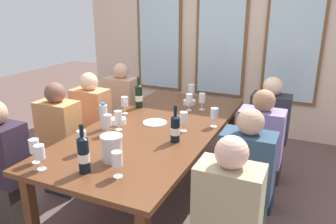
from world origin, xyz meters
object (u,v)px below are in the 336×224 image
object	(u,v)px
wine_glass_6	(34,147)
seated_person_4	(92,125)
metal_pitcher	(112,148)
wine_glass_4	(117,160)
wine_glass_3	(202,99)
wine_glass_11	(40,153)
tasting_bowl_1	(118,121)
wine_glass_5	(214,114)
dining_table	(155,133)
water_bottle	(104,117)
seated_person_1	(268,133)
wine_glass_1	(108,121)
wine_glass_0	(191,89)
wine_glass_2	(184,118)
wine_glass_8	(118,117)
tasting_bowl_0	(189,102)
seated_person_0	(122,110)
wine_glass_9	(82,138)
seated_person_2	(61,142)
seated_person_5	(259,154)
wine_bottle_2	(84,154)
wine_glass_10	(125,102)
wine_bottle_1	(139,96)
wine_bottle_0	(175,128)
white_plate_0	(155,123)
wine_glass_7	(189,99)
seated_person_6	(5,172)
seated_person_3	(245,184)

from	to	relation	value
wine_glass_6	seated_person_4	world-z (taller)	seated_person_4
metal_pitcher	wine_glass_4	xyz separation A→B (m)	(0.16, -0.18, 0.02)
wine_glass_3	wine_glass_11	world-z (taller)	same
tasting_bowl_1	wine_glass_5	size ratio (longest dim) A/B	0.83
dining_table	water_bottle	bearing A→B (deg)	-147.36
wine_glass_4	seated_person_1	distance (m)	1.89
wine_glass_1	wine_glass_4	distance (m)	0.74
tasting_bowl_1	wine_glass_0	size ratio (longest dim) A/B	0.83
wine_glass_2	wine_glass_8	bearing A→B (deg)	-158.69
tasting_bowl_0	seated_person_0	bearing A→B (deg)	173.40
wine_glass_2	wine_glass_5	xyz separation A→B (m)	(0.21, 0.21, -0.00)
tasting_bowl_0	wine_glass_9	size ratio (longest dim) A/B	0.77
seated_person_2	seated_person_4	size ratio (longest dim) A/B	1.00
wine_glass_6	wine_glass_2	bearing A→B (deg)	53.74
wine_glass_9	seated_person_2	world-z (taller)	seated_person_2
metal_pitcher	seated_person_0	bearing A→B (deg)	120.06
wine_glass_2	seated_person_1	xyz separation A→B (m)	(0.61, 0.82, -0.33)
seated_person_5	wine_glass_5	bearing A→B (deg)	-170.94
wine_glass_0	seated_person_0	distance (m)	0.94
wine_bottle_2	wine_glass_8	world-z (taller)	wine_bottle_2
wine_glass_8	wine_glass_10	xyz separation A→B (m)	(-0.19, 0.41, -0.00)
seated_person_2	wine_glass_0	bearing A→B (deg)	54.38
wine_glass_1	wine_glass_9	xyz separation A→B (m)	(0.03, -0.38, 0.00)
wine_glass_3	seated_person_0	distance (m)	1.18
wine_glass_4	seated_person_0	xyz separation A→B (m)	(-1.08, 1.77, -0.33)
wine_bottle_1	wine_glass_9	xyz separation A→B (m)	(0.16, -1.15, -0.01)
wine_bottle_0	metal_pitcher	bearing A→B (deg)	-118.53
white_plate_0	wine_glass_0	bearing A→B (deg)	88.62
tasting_bowl_0	wine_glass_7	size ratio (longest dim) A/B	0.77
wine_bottle_2	wine_glass_2	bearing A→B (deg)	71.17
seated_person_1	wine_glass_7	bearing A→B (deg)	-161.70
white_plate_0	seated_person_5	world-z (taller)	seated_person_5
metal_pitcher	wine_glass_4	distance (m)	0.24
dining_table	wine_bottle_0	world-z (taller)	wine_bottle_0
white_plate_0	tasting_bowl_1	size ratio (longest dim) A/B	1.55
seated_person_6	tasting_bowl_1	bearing A→B (deg)	55.73
wine_glass_1	seated_person_0	size ratio (longest dim) A/B	0.16
seated_person_5	wine_glass_1	bearing A→B (deg)	-152.48
seated_person_0	wine_bottle_0	bearing A→B (deg)	-42.76
wine_glass_0	wine_glass_3	size ratio (longest dim) A/B	1.00
wine_glass_0	seated_person_5	bearing A→B (deg)	-37.25
seated_person_0	metal_pitcher	bearing A→B (deg)	-59.94
white_plate_0	seated_person_3	bearing A→B (deg)	-21.80
wine_glass_11	seated_person_0	size ratio (longest dim) A/B	0.16
seated_person_4	metal_pitcher	bearing A→B (deg)	-46.50
wine_glass_1	seated_person_1	distance (m)	1.67
wine_bottle_1	wine_glass_8	xyz separation A→B (m)	(0.16, -0.64, -0.01)
wine_glass_0	seated_person_5	distance (m)	1.19
seated_person_0	dining_table	bearing A→B (deg)	-44.15
wine_glass_1	seated_person_5	bearing A→B (deg)	27.52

